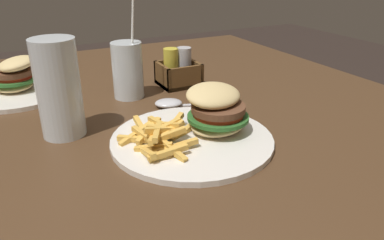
{
  "coord_description": "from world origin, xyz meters",
  "views": [
    {
      "loc": [
        -0.21,
        -0.72,
        1.02
      ],
      "look_at": [
        0.06,
        -0.2,
        0.76
      ],
      "focal_mm": 35.0,
      "sensor_mm": 36.0,
      "label": 1
    }
  ],
  "objects_px": {
    "juice_glass": "(128,71)",
    "condiment_caddy": "(178,71)",
    "meal_plate_far": "(16,83)",
    "beer_glass": "(59,92)",
    "spoon": "(172,103)",
    "meal_plate_near": "(201,126)"
  },
  "relations": [
    {
      "from": "juice_glass",
      "to": "condiment_caddy",
      "type": "xyz_separation_m",
      "value": [
        0.14,
        0.03,
        -0.03
      ]
    },
    {
      "from": "spoon",
      "to": "meal_plate_far",
      "type": "distance_m",
      "value": 0.38
    },
    {
      "from": "juice_glass",
      "to": "meal_plate_far",
      "type": "distance_m",
      "value": 0.28
    },
    {
      "from": "juice_glass",
      "to": "spoon",
      "type": "bearing_deg",
      "value": -58.61
    },
    {
      "from": "condiment_caddy",
      "to": "meal_plate_near",
      "type": "bearing_deg",
      "value": -107.96
    },
    {
      "from": "meal_plate_near",
      "to": "condiment_caddy",
      "type": "relative_size",
      "value": 2.98
    },
    {
      "from": "spoon",
      "to": "condiment_caddy",
      "type": "height_order",
      "value": "condiment_caddy"
    },
    {
      "from": "juice_glass",
      "to": "spoon",
      "type": "xyz_separation_m",
      "value": [
        0.06,
        -0.1,
        -0.05
      ]
    },
    {
      "from": "meal_plate_near",
      "to": "spoon",
      "type": "height_order",
      "value": "meal_plate_near"
    },
    {
      "from": "juice_glass",
      "to": "meal_plate_far",
      "type": "bearing_deg",
      "value": 147.64
    },
    {
      "from": "juice_glass",
      "to": "condiment_caddy",
      "type": "distance_m",
      "value": 0.14
    },
    {
      "from": "spoon",
      "to": "condiment_caddy",
      "type": "relative_size",
      "value": 1.94
    },
    {
      "from": "juice_glass",
      "to": "meal_plate_far",
      "type": "xyz_separation_m",
      "value": [
        -0.23,
        0.15,
        -0.04
      ]
    },
    {
      "from": "spoon",
      "to": "condiment_caddy",
      "type": "distance_m",
      "value": 0.15
    },
    {
      "from": "meal_plate_near",
      "to": "beer_glass",
      "type": "bearing_deg",
      "value": 147.93
    },
    {
      "from": "meal_plate_near",
      "to": "meal_plate_far",
      "type": "height_order",
      "value": "meal_plate_near"
    },
    {
      "from": "juice_glass",
      "to": "condiment_caddy",
      "type": "height_order",
      "value": "juice_glass"
    },
    {
      "from": "meal_plate_near",
      "to": "spoon",
      "type": "xyz_separation_m",
      "value": [
        0.02,
        0.17,
        -0.02
      ]
    },
    {
      "from": "beer_glass",
      "to": "juice_glass",
      "type": "height_order",
      "value": "juice_glass"
    },
    {
      "from": "beer_glass",
      "to": "spoon",
      "type": "height_order",
      "value": "beer_glass"
    },
    {
      "from": "beer_glass",
      "to": "condiment_caddy",
      "type": "bearing_deg",
      "value": 27.93
    },
    {
      "from": "meal_plate_near",
      "to": "meal_plate_far",
      "type": "relative_size",
      "value": 1.06
    }
  ]
}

